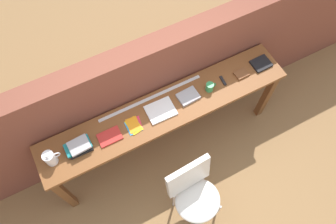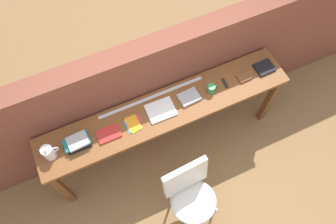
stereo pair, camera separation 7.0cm
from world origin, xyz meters
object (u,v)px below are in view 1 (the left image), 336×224
(chair_white_moulded, at_px, (194,192))
(multitool_folded, at_px, (223,81))
(pamphlet_pile_colourful, at_px, (134,125))
(mug, at_px, (210,87))
(book_stack_leftmost, at_px, (79,146))
(book_repair_rightmost, at_px, (261,64))
(magazine_cycling, at_px, (110,137))
(pitcher_white, at_px, (50,158))
(leather_journal_brown, at_px, (241,74))
(book_open_centre, at_px, (161,110))

(chair_white_moulded, distance_m, multitool_folded, 1.11)
(chair_white_moulded, relative_size, pamphlet_pile_colourful, 5.00)
(mug, xyz_separation_m, multitool_folded, (0.17, 0.02, -0.04))
(book_stack_leftmost, relative_size, mug, 2.10)
(book_repair_rightmost, bearing_deg, magazine_cycling, 179.84)
(pitcher_white, relative_size, multitool_folded, 1.67)
(magazine_cycling, bearing_deg, mug, 0.65)
(pitcher_white, xyz_separation_m, multitool_folded, (1.75, 0.02, -0.07))
(magazine_cycling, distance_m, multitool_folded, 1.22)
(leather_journal_brown, bearing_deg, pamphlet_pile_colourful, 179.25)
(pamphlet_pile_colourful, xyz_separation_m, mug, (0.81, 0.01, 0.04))
(magazine_cycling, xyz_separation_m, pamphlet_pile_colourful, (0.24, 0.00, -0.00))
(pitcher_white, relative_size, book_stack_leftmost, 0.79)
(book_stack_leftmost, relative_size, multitool_folded, 2.10)
(magazine_cycling, bearing_deg, pitcher_white, 177.66)
(book_open_centre, bearing_deg, book_repair_rightmost, 1.60)
(book_stack_leftmost, height_order, magazine_cycling, book_stack_leftmost)
(chair_white_moulded, distance_m, pitcher_white, 1.33)
(book_stack_leftmost, xyz_separation_m, pamphlet_pile_colourful, (0.52, -0.02, -0.03))
(chair_white_moulded, distance_m, magazine_cycling, 0.95)
(chair_white_moulded, bearing_deg, multitool_folded, 46.25)
(pitcher_white, height_order, mug, pitcher_white)
(leather_journal_brown, height_order, book_repair_rightmost, book_repair_rightmost)
(leather_journal_brown, bearing_deg, book_repair_rightmost, 1.52)
(book_open_centre, xyz_separation_m, leather_journal_brown, (0.89, -0.01, 0.00))
(chair_white_moulded, height_order, magazine_cycling, magazine_cycling)
(magazine_cycling, relative_size, multitool_folded, 1.91)
(mug, bearing_deg, multitool_folded, 6.71)
(book_open_centre, distance_m, multitool_folded, 0.69)
(multitool_folded, height_order, book_repair_rightmost, book_repair_rightmost)
(mug, distance_m, book_repair_rightmost, 0.61)
(book_open_centre, relative_size, book_repair_rightmost, 1.41)
(multitool_folded, xyz_separation_m, book_repair_rightmost, (0.45, -0.01, 0.00))
(chair_white_moulded, xyz_separation_m, book_open_centre, (0.03, 0.75, 0.36))
(pamphlet_pile_colourful, height_order, book_repair_rightmost, book_repair_rightmost)
(magazine_cycling, height_order, book_open_centre, same)
(magazine_cycling, bearing_deg, multitool_folded, 1.45)
(book_open_centre, height_order, leather_journal_brown, leather_journal_brown)
(chair_white_moulded, xyz_separation_m, leather_journal_brown, (0.93, 0.74, 0.37))
(chair_white_moulded, height_order, book_open_centre, book_open_centre)
(book_stack_leftmost, xyz_separation_m, book_repair_rightmost, (1.94, 0.00, -0.03))
(magazine_cycling, distance_m, leather_journal_brown, 1.42)
(pamphlet_pile_colourful, xyz_separation_m, leather_journal_brown, (1.18, 0.01, 0.01))
(chair_white_moulded, relative_size, pitcher_white, 4.85)
(book_stack_leftmost, xyz_separation_m, leather_journal_brown, (1.70, -0.01, -0.03))
(pamphlet_pile_colourful, height_order, book_open_centre, book_open_centre)
(pitcher_white, relative_size, book_repair_rightmost, 0.98)
(book_open_centre, relative_size, multitool_folded, 2.40)
(pamphlet_pile_colourful, distance_m, multitool_folded, 0.98)
(mug, bearing_deg, book_repair_rightmost, 1.22)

